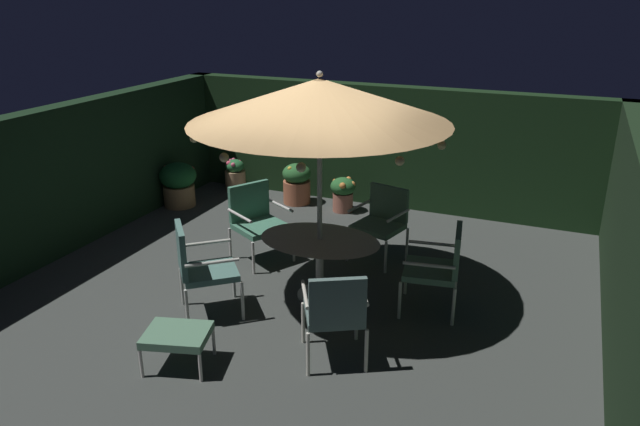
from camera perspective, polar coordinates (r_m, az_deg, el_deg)
name	(u,v)px	position (r m, az deg, el deg)	size (l,w,h in m)	color
ground_plane	(299,291)	(7.23, -2.02, -7.43)	(7.24, 7.09, 0.02)	#3B3E3B
hedge_backdrop_rear	(386,146)	(9.86, 6.29, 6.34)	(7.24, 0.30, 1.95)	black
hedge_backdrop_left	(65,178)	(8.81, -23.09, 3.04)	(0.30, 7.09, 1.95)	black
hedge_backdrop_right	(637,266)	(6.30, 27.94, -4.45)	(0.30, 7.09, 1.95)	black
patio_dining_table	(320,251)	(6.86, -0.03, -3.62)	(1.41, 1.00, 0.73)	beige
patio_umbrella	(320,101)	(6.35, -0.04, 10.59)	(2.80, 2.80, 2.59)	silver
patio_chair_north	(199,264)	(6.60, -11.43, -4.79)	(0.83, 0.83, 1.05)	silver
patio_chair_northeast	(335,310)	(5.66, 1.45, -9.16)	(0.78, 0.79, 0.98)	beige
patio_chair_east	(440,264)	(6.69, 11.35, -4.73)	(0.69, 0.70, 0.99)	beige
patio_chair_southeast	(382,218)	(7.90, 5.93, -0.48)	(0.74, 0.70, 0.96)	silver
patio_chair_south	(256,217)	(7.90, -6.06, -0.41)	(0.85, 0.86, 0.99)	silver
ottoman_footrest	(177,336)	(5.90, -13.43, -11.29)	(0.70, 0.62, 0.37)	silver
potted_plant_left_far	(235,175)	(10.74, -8.06, 3.61)	(0.36, 0.36, 0.56)	tan
potted_plant_back_right	(178,183)	(10.10, -13.31, 2.80)	(0.60, 0.60, 0.73)	olive
potted_plant_back_center	(343,192)	(9.62, 2.20, 1.98)	(0.40, 0.41, 0.56)	#A9634F
potted_plant_right_far	(297,183)	(9.99, -2.23, 2.88)	(0.47, 0.47, 0.67)	#AC5D3F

